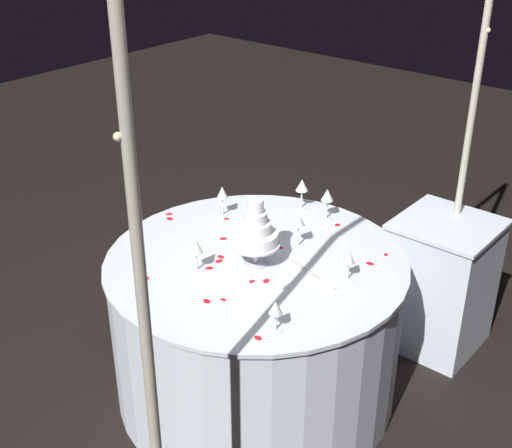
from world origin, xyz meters
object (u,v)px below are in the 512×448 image
(decorative_arch, at_px, (357,127))
(wine_glass_3, at_px, (276,309))
(wine_glass_1, at_px, (327,196))
(main_table, at_px, (256,327))
(cake_knife, at_px, (316,277))
(wine_glass_6, at_px, (302,186))
(tiered_cake, at_px, (256,233))
(wine_glass_5, at_px, (299,222))
(wine_glass_4, at_px, (196,247))
(side_table, at_px, (440,284))
(wine_glass_2, at_px, (349,259))
(wine_glass_0, at_px, (222,194))

(decorative_arch, distance_m, wine_glass_3, 0.75)
(wine_glass_1, height_order, wine_glass_3, wine_glass_1)
(decorative_arch, height_order, wine_glass_3, decorative_arch)
(main_table, xyz_separation_m, cake_knife, (-0.05, 0.30, 0.38))
(wine_glass_1, distance_m, wine_glass_6, 0.17)
(wine_glass_1, bearing_deg, cake_knife, 30.12)
(tiered_cake, height_order, wine_glass_5, tiered_cake)
(decorative_arch, xyz_separation_m, wine_glass_4, (0.24, -0.63, -0.63))
(wine_glass_5, distance_m, cake_knife, 0.31)
(cake_knife, bearing_deg, side_table, 167.40)
(decorative_arch, height_order, tiered_cake, decorative_arch)
(cake_knife, bearing_deg, wine_glass_4, -56.82)
(tiered_cake, distance_m, wine_glass_3, 0.51)
(wine_glass_1, relative_size, wine_glass_5, 0.98)
(wine_glass_5, distance_m, wine_glass_6, 0.41)
(wine_glass_3, relative_size, wine_glass_6, 0.83)
(wine_glass_1, xyz_separation_m, wine_glass_2, (0.42, 0.41, -0.02))
(wine_glass_4, bearing_deg, main_table, 150.05)
(cake_knife, bearing_deg, wine_glass_2, 123.15)
(wine_glass_5, xyz_separation_m, cake_knife, (0.18, 0.23, -0.13))
(main_table, relative_size, cake_knife, 4.81)
(wine_glass_4, bearing_deg, wine_glass_1, 169.10)
(main_table, height_order, tiered_cake, tiered_cake)
(decorative_arch, distance_m, wine_glass_5, 0.78)
(wine_glass_0, distance_m, wine_glass_5, 0.50)
(wine_glass_5, height_order, cake_knife, wine_glass_5)
(wine_glass_0, bearing_deg, wine_glass_1, 125.61)
(wine_glass_2, xyz_separation_m, wine_glass_6, (-0.44, -0.58, 0.02))
(wine_glass_0, bearing_deg, tiered_cake, 58.99)
(tiered_cake, relative_size, wine_glass_3, 2.39)
(wine_glass_4, xyz_separation_m, wine_glass_5, (-0.47, 0.21, 0.01))
(wine_glass_0, xyz_separation_m, wine_glass_1, (-0.31, 0.43, 0.01))
(wine_glass_5, relative_size, wine_glass_6, 1.04)
(wine_glass_0, height_order, wine_glass_4, wine_glass_4)
(main_table, distance_m, wine_glass_6, 0.77)
(side_table, xyz_separation_m, wine_glass_0, (0.71, -0.92, 0.51))
(wine_glass_3, bearing_deg, tiered_cake, -131.37)
(decorative_arch, relative_size, main_table, 1.65)
(decorative_arch, distance_m, tiered_cake, 0.75)
(wine_glass_5, relative_size, cake_knife, 0.58)
(wine_glass_4, relative_size, wine_glass_5, 0.97)
(tiered_cake, relative_size, wine_glass_6, 1.97)
(wine_glass_3, height_order, wine_glass_5, wine_glass_5)
(decorative_arch, relative_size, wine_glass_6, 14.04)
(side_table, relative_size, wine_glass_0, 4.58)
(main_table, distance_m, wine_glass_4, 0.57)
(wine_glass_0, xyz_separation_m, wine_glass_2, (0.11, 0.84, -0.02))
(wine_glass_1, relative_size, wine_glass_6, 1.01)
(wine_glass_1, height_order, wine_glass_5, wine_glass_5)
(wine_glass_0, height_order, cake_knife, wine_glass_0)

